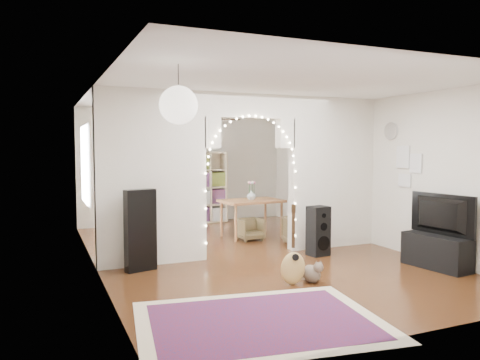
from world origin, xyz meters
name	(u,v)px	position (x,y,z in m)	size (l,w,h in m)	color
floor	(249,254)	(0.00, 0.00, 0.00)	(7.50, 7.50, 0.00)	black
ceiling	(249,94)	(0.00, 0.00, 2.70)	(5.00, 7.50, 0.02)	white
wall_back	(185,167)	(0.00, 3.75, 1.35)	(5.00, 0.02, 2.70)	silver
wall_front	(413,196)	(0.00, -3.75, 1.35)	(5.00, 0.02, 2.70)	silver
wall_left	(95,179)	(-2.50, 0.00, 1.35)	(0.02, 7.50, 2.70)	silver
wall_right	(369,172)	(2.50, 0.00, 1.35)	(0.02, 7.50, 2.70)	silver
divider_wall	(249,170)	(0.00, 0.00, 1.42)	(5.00, 0.20, 2.70)	silver
fairy_lights	(253,163)	(0.00, -0.13, 1.55)	(1.64, 0.04, 1.60)	#FFEABF
window	(85,165)	(-2.47, 1.80, 1.50)	(0.04, 1.20, 1.40)	white
wall_clock	(391,131)	(2.48, -0.60, 2.10)	(0.31, 0.31, 0.03)	white
picture_frames	(407,166)	(2.48, -1.00, 1.50)	(0.02, 0.50, 0.70)	white
paper_lantern	(179,105)	(-1.90, -2.40, 2.25)	(0.40, 0.40, 0.40)	white
ceiling_fan	(209,119)	(0.00, 2.00, 2.40)	(1.10, 1.10, 0.30)	#AE973A
area_rug	(260,321)	(-1.18, -2.87, 0.01)	(2.51, 1.88, 0.02)	maroon
guitar_case	(140,230)	(-1.91, -0.35, 0.60)	(0.46, 0.15, 1.20)	black
acoustic_guitar	(293,255)	(-0.20, -1.84, 0.39)	(0.38, 0.25, 0.91)	tan
tabby_cat	(312,273)	(0.08, -1.86, 0.13)	(0.26, 0.49, 0.32)	brown
floor_speaker	(318,231)	(1.03, -0.54, 0.41)	(0.35, 0.32, 0.83)	black
media_console	(436,252)	(2.20, -1.96, 0.25)	(0.40, 1.00, 0.50)	black
tv	(438,215)	(2.20, -1.96, 0.81)	(1.07, 0.14, 0.62)	black
bookcase	(192,188)	(0.10, 3.50, 0.86)	(1.67, 0.42, 1.71)	#C8B491
dining_table	(251,203)	(0.69, 1.40, 0.68)	(1.26, 0.89, 0.76)	brown
flower_vase	(251,195)	(0.69, 1.40, 0.85)	(0.18, 0.18, 0.19)	white
dining_chair_left	(250,229)	(0.52, 1.09, 0.21)	(0.46, 0.47, 0.43)	brown
dining_chair_right	(300,231)	(1.20, 0.35, 0.26)	(0.56, 0.58, 0.52)	brown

